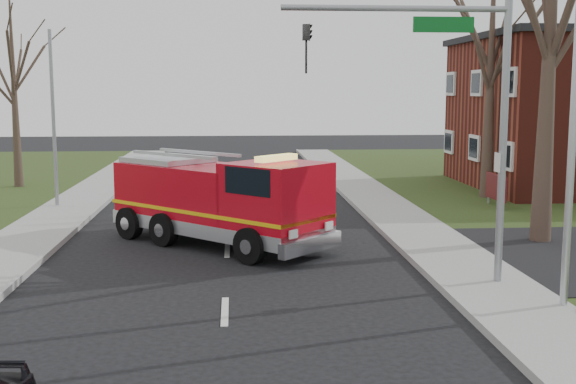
{
  "coord_description": "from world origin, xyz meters",
  "views": [
    {
      "loc": [
        0.23,
        -14.89,
        4.68
      ],
      "look_at": [
        1.65,
        3.98,
        2.0
      ],
      "focal_mm": 45.0,
      "sensor_mm": 36.0,
      "label": 1
    }
  ],
  "objects": [
    {
      "name": "ground",
      "position": [
        0.0,
        0.0,
        0.0
      ],
      "size": [
        120.0,
        120.0,
        0.0
      ],
      "primitive_type": "plane",
      "color": "black",
      "rests_on": "ground"
    },
    {
      "name": "sidewalk_right",
      "position": [
        6.2,
        0.0,
        0.07
      ],
      "size": [
        2.4,
        80.0,
        0.15
      ],
      "primitive_type": "cube",
      "color": "gray",
      "rests_on": "ground"
    },
    {
      "name": "health_center_sign",
      "position": [
        10.5,
        12.5,
        0.88
      ],
      "size": [
        0.12,
        2.0,
        1.4
      ],
      "color": "#551316",
      "rests_on": "ground"
    },
    {
      "name": "bare_tree_far",
      "position": [
        11.0,
        15.0,
        6.49
      ],
      "size": [
        5.25,
        5.25,
        10.5
      ],
      "color": "#3F2E25",
      "rests_on": "ground"
    },
    {
      "name": "bare_tree_left",
      "position": [
        -10.0,
        20.0,
        5.56
      ],
      "size": [
        4.5,
        4.5,
        9.0
      ],
      "color": "#3F2E25",
      "rests_on": "ground"
    },
    {
      "name": "traffic_signal_mast",
      "position": [
        5.21,
        1.5,
        4.71
      ],
      "size": [
        5.29,
        0.18,
        6.8
      ],
      "color": "gray",
      "rests_on": "ground"
    },
    {
      "name": "streetlight_pole",
      "position": [
        7.14,
        -0.5,
        4.55
      ],
      "size": [
        1.48,
        0.16,
        8.4
      ],
      "color": "#B7BABF",
      "rests_on": "ground"
    },
    {
      "name": "utility_pole_far",
      "position": [
        -6.8,
        14.0,
        3.5
      ],
      "size": [
        0.14,
        0.14,
        7.0
      ],
      "primitive_type": "cylinder",
      "color": "gray",
      "rests_on": "ground"
    },
    {
      "name": "fire_engine",
      "position": [
        -0.2,
        6.7,
        1.31
      ],
      "size": [
        6.81,
        6.74,
        2.88
      ],
      "rotation": [
        0.0,
        0.0,
        0.8
      ],
      "color": "#AF0815",
      "rests_on": "ground"
    }
  ]
}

